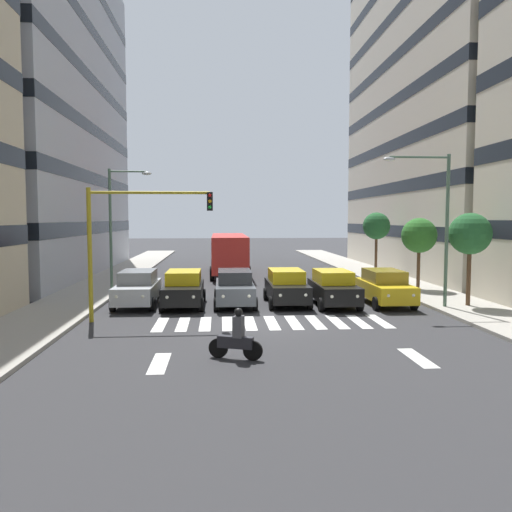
{
  "coord_description": "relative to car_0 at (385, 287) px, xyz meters",
  "views": [
    {
      "loc": [
        2.12,
        20.21,
        4.24
      ],
      "look_at": [
        0.38,
        -3.67,
        2.47
      ],
      "focal_mm": 35.39,
      "sensor_mm": 36.0,
      "label": 1
    }
  ],
  "objects": [
    {
      "name": "ground_plane",
      "position": [
        6.0,
        3.9,
        -0.89
      ],
      "size": [
        180.0,
        180.0,
        0.0
      ],
      "primitive_type": "plane",
      "color": "#2D2D30"
    },
    {
      "name": "sidewalk_left",
      "position": [
        -3.52,
        3.9,
        -0.81
      ],
      "size": [
        3.46,
        90.0,
        0.15
      ],
      "primitive_type": "cube",
      "color": "#9E998E",
      "rests_on": "ground_plane"
    },
    {
      "name": "sidewalk_right",
      "position": [
        15.52,
        3.9,
        -0.81
      ],
      "size": [
        3.46,
        90.0,
        0.15
      ],
      "primitive_type": "cube",
      "color": "#9E998E",
      "rests_on": "ground_plane"
    },
    {
      "name": "building_left_block_0",
      "position": [
        -9.38,
        -15.11,
        13.93
      ],
      "size": [
        8.31,
        25.02,
        29.64
      ],
      "color": "beige",
      "rests_on": "ground_plane"
    },
    {
      "name": "building_right_block_0",
      "position": [
        21.38,
        -14.89,
        11.64
      ],
      "size": [
        8.31,
        25.46,
        25.06
      ],
      "color": "#ADB2BC",
      "rests_on": "ground_plane"
    },
    {
      "name": "crosswalk_markings",
      "position": [
        6.0,
        3.9,
        -0.88
      ],
      "size": [
        9.45,
        2.8,
        0.01
      ],
      "color": "silver",
      "rests_on": "ground_plane"
    },
    {
      "name": "lane_arrow_0",
      "position": [
        2.11,
        9.4,
        -0.88
      ],
      "size": [
        0.5,
        2.2,
        0.01
      ],
      "primitive_type": "cube",
      "color": "silver",
      "rests_on": "ground_plane"
    },
    {
      "name": "lane_arrow_1",
      "position": [
        9.89,
        9.4,
        -0.88
      ],
      "size": [
        0.5,
        2.2,
        0.01
      ],
      "primitive_type": "cube",
      "color": "silver",
      "rests_on": "ground_plane"
    },
    {
      "name": "car_0",
      "position": [
        0.0,
        0.0,
        0.0
      ],
      "size": [
        2.02,
        4.44,
        1.72
      ],
      "color": "gold",
      "rests_on": "ground_plane"
    },
    {
      "name": "car_1",
      "position": [
        2.59,
        0.08,
        0.0
      ],
      "size": [
        2.02,
        4.44,
        1.72
      ],
      "color": "black",
      "rests_on": "ground_plane"
    },
    {
      "name": "car_2",
      "position": [
        4.81,
        -0.46,
        0.0
      ],
      "size": [
        2.02,
        4.44,
        1.72
      ],
      "color": "black",
      "rests_on": "ground_plane"
    },
    {
      "name": "car_3",
      "position": [
        7.39,
        -0.33,
        0.0
      ],
      "size": [
        2.02,
        4.44,
        1.72
      ],
      "color": "#474C51",
      "rests_on": "ground_plane"
    },
    {
      "name": "car_4",
      "position": [
        9.85,
        -0.27,
        0.0
      ],
      "size": [
        2.02,
        4.44,
        1.72
      ],
      "color": "black",
      "rests_on": "ground_plane"
    },
    {
      "name": "car_5",
      "position": [
        12.09,
        -0.54,
        0.0
      ],
      "size": [
        2.02,
        4.44,
        1.72
      ],
      "color": "#B2B7BC",
      "rests_on": "ground_plane"
    },
    {
      "name": "bus_behind_traffic",
      "position": [
        7.39,
        -13.99,
        0.97
      ],
      "size": [
        2.78,
        10.5,
        3.0
      ],
      "color": "red",
      "rests_on": "ground_plane"
    },
    {
      "name": "motorcycle_with_rider",
      "position": [
        7.62,
        9.13,
        -0.24
      ],
      "size": [
        1.63,
        0.69,
        1.57
      ],
      "color": "black",
      "rests_on": "ground_plane"
    },
    {
      "name": "traffic_light_gantry",
      "position": [
        11.89,
        3.19,
        2.87
      ],
      "size": [
        5.1,
        0.36,
        5.5
      ],
      "color": "#AD991E",
      "rests_on": "ground_plane"
    },
    {
      "name": "street_lamp_left",
      "position": [
        -1.86,
        1.48,
        3.6
      ],
      "size": [
        3.14,
        0.28,
        7.04
      ],
      "color": "#4C6B56",
      "rests_on": "sidewalk_left"
    },
    {
      "name": "street_lamp_right",
      "position": [
        14.0,
        -5.57,
        3.48
      ],
      "size": [
        2.47,
        0.28,
        6.95
      ],
      "color": "#4C6B56",
      "rests_on": "sidewalk_right"
    },
    {
      "name": "street_tree_0",
      "position": [
        -3.61,
        1.26,
        2.62
      ],
      "size": [
        1.96,
        1.96,
        4.37
      ],
      "color": "#513823",
      "rests_on": "sidewalk_left"
    },
    {
      "name": "street_tree_1",
      "position": [
        -3.48,
        -4.44,
        2.36
      ],
      "size": [
        2.04,
        2.04,
        4.14
      ],
      "color": "#513823",
      "rests_on": "sidewalk_left"
    },
    {
      "name": "street_tree_2",
      "position": [
        -3.39,
        -12.15,
        2.8
      ],
      "size": [
        1.98,
        1.98,
        4.55
      ],
      "color": "#513823",
      "rests_on": "sidewalk_left"
    }
  ]
}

